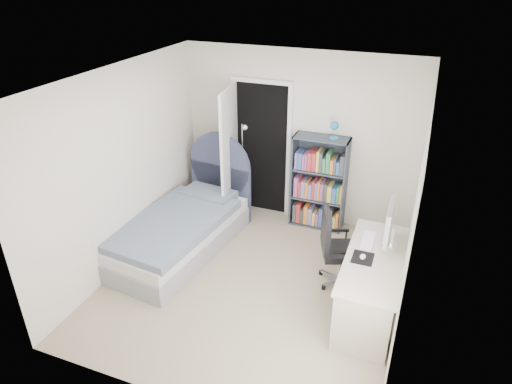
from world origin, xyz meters
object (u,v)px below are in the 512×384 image
(bed, at_px, (183,228))
(office_chair, at_px, (335,245))
(nightstand, at_px, (220,185))
(floor_lamp, at_px, (244,181))
(bookcase, at_px, (319,186))
(desk, at_px, (372,282))

(bed, relative_size, office_chair, 2.30)
(nightstand, xyz_separation_m, floor_lamp, (0.47, -0.15, 0.21))
(bookcase, bearing_deg, office_chair, -67.88)
(desk, bearing_deg, bookcase, 121.75)
(bed, distance_m, desk, 2.59)
(bed, xyz_separation_m, nightstand, (-0.01, 1.20, 0.09))
(desk, bearing_deg, bed, 171.19)
(office_chair, bearing_deg, floor_lamp, 146.05)
(bed, bearing_deg, office_chair, -0.85)
(bed, bearing_deg, desk, -8.81)
(bookcase, distance_m, office_chair, 1.37)
(bookcase, distance_m, desk, 1.94)
(nightstand, relative_size, desk, 0.40)
(desk, bearing_deg, office_chair, 143.55)
(bed, distance_m, nightstand, 1.20)
(bookcase, xyz_separation_m, desk, (1.01, -1.63, -0.23))
(nightstand, xyz_separation_m, desk, (2.57, -1.60, 0.01))
(nightstand, xyz_separation_m, bookcase, (1.56, 0.04, 0.23))
(bookcase, height_order, desk, bookcase)
(bookcase, relative_size, desk, 1.08)
(bookcase, bearing_deg, bed, -141.42)
(floor_lamp, bearing_deg, office_chair, -33.95)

